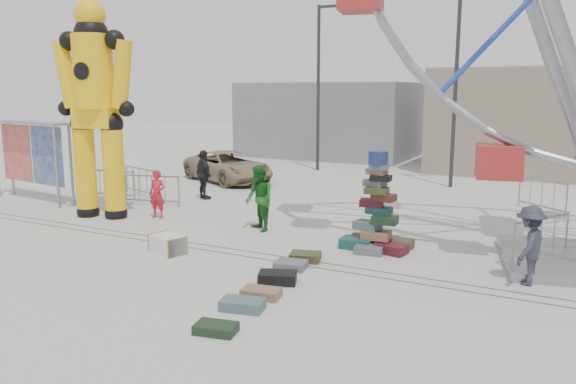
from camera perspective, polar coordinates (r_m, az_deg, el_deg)
The scene contains 27 objects.
ground at distance 13.64m, azimuth -7.89°, elevation -6.82°, with size 90.00×90.00×0.00m, color #9E9E99.
track_line_near at distance 14.11m, azimuth -6.48°, elevation -6.18°, with size 40.00×0.04×0.01m, color #47443F.
track_line_far at distance 14.43m, azimuth -5.59°, elevation -5.79°, with size 40.00×0.04×0.01m, color #47443F.
building_right at distance 30.65m, azimuth 26.44°, elevation 6.48°, with size 12.00×8.00×5.00m, color gray.
building_left at distance 35.37m, azimuth 4.80°, elevation 7.41°, with size 10.00×8.00×4.40m, color gray.
lamp_post_right at distance 24.03m, azimuth 16.93°, elevation 11.07°, with size 1.41×0.25×8.00m.
lamp_post_left at distance 28.07m, azimuth 3.28°, elevation 11.33°, with size 1.41×0.25×8.00m.
suitcase_tower at distance 14.41m, azimuth 9.01°, elevation -3.02°, with size 1.75×1.57×2.51m.
crash_test_dummy at distance 18.47m, azimuth -18.98°, elevation 8.65°, with size 2.75×1.20×6.89m.
banner_scaffold at distance 22.21m, azimuth -24.69°, elevation 4.68°, with size 4.04×1.14×2.88m.
steamer_trunk at distance 14.33m, azimuth -12.13°, elevation -5.19°, with size 0.94×0.54×0.44m, color silver.
row_case_0 at distance 13.40m, azimuth 1.77°, elevation -6.59°, with size 0.71×0.52×0.20m, color #403F20.
row_case_1 at distance 12.84m, azimuth 0.28°, elevation -7.42°, with size 0.70×0.55×0.17m, color slate.
row_case_2 at distance 11.91m, azimuth -1.07°, elevation -8.69°, with size 0.79×0.50×0.24m, color black.
row_case_3 at distance 11.15m, azimuth -2.74°, elevation -10.22°, with size 0.75×0.45×0.18m, color #93614B.
row_case_4 at distance 10.59m, azimuth -4.65°, elevation -11.32°, with size 0.80×0.46×0.20m, color #4B676B.
row_case_5 at distance 9.71m, azimuth -7.34°, elevation -13.57°, with size 0.69×0.44×0.16m, color #1A301B.
barricade_dummy_a at distance 21.78m, azimuth -17.52°, elevation 0.75°, with size 2.00×0.10×1.10m, color gray, non-canonical shape.
barricade_dummy_b at distance 22.16m, azimuth -14.82°, elevation 1.05°, with size 2.00×0.10×1.10m, color gray, non-canonical shape.
barricade_dummy_c at distance 20.12m, azimuth -13.66°, elevation 0.18°, with size 2.00×0.10×1.10m, color gray, non-canonical shape.
barricade_wheel_front at distance 14.48m, azimuth 24.30°, elevation -4.39°, with size 2.00×0.10×1.10m, color gray, non-canonical shape.
barricade_wheel_back at distance 20.45m, azimuth 24.38°, elevation -0.30°, with size 2.00×0.10×1.10m, color gray, non-canonical shape.
pedestrian_red at distance 18.12m, azimuth -13.14°, elevation -0.22°, with size 0.56×0.37×1.53m, color red.
pedestrian_green at distance 16.02m, azimuth -2.95°, elevation -0.65°, with size 0.92×0.72×1.90m, color #175D18.
pedestrian_black at distance 20.92m, azimuth -8.55°, elevation 1.75°, with size 1.07×0.45×1.83m, color black.
pedestrian_grey at distance 12.66m, azimuth 23.33°, elevation -5.01°, with size 1.08×0.62×1.67m, color #282A35.
parked_suv at distance 24.87m, azimuth -6.13°, elevation 2.60°, with size 2.22×4.80×1.34m, color #927D5E.
Camera 1 is at (7.59, -10.60, 4.01)m, focal length 35.00 mm.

